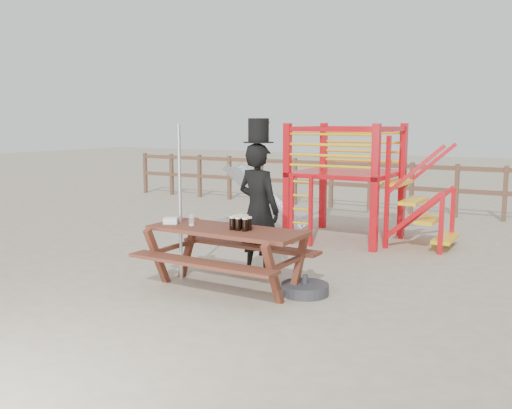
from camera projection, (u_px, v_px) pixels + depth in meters
The scene contains 10 objects.
ground at pixel (231, 285), 7.50m from camera, with size 60.00×60.00×0.00m, color #B2A58A.
back_fence at pixel (390, 181), 13.40m from camera, with size 15.09×0.09×1.20m.
playground_fort at pixel (342, 180), 10.36m from camera, with size 4.71×1.84×2.10m.
picnic_table at pixel (227, 251), 7.25m from camera, with size 2.06×1.44×0.79m.
man_with_hat at pixel (258, 206), 7.86m from camera, with size 0.74×0.56×2.17m.
metal_pole at pixel (180, 203), 7.62m from camera, with size 0.05×0.05×2.10m, color #B2B2B7.
parasol_base at pixel (305, 289), 7.07m from camera, with size 0.59×0.59×0.25m.
paper_bag at pixel (171, 221), 7.54m from camera, with size 0.18×0.14×0.08m, color white.
stout_pints at pixel (241, 223), 7.13m from camera, with size 0.28×0.28×0.17m.
empty_glasses at pixel (192, 220), 7.40m from camera, with size 0.07×0.07×0.15m.
Camera 1 is at (3.92, -6.14, 2.13)m, focal length 40.00 mm.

